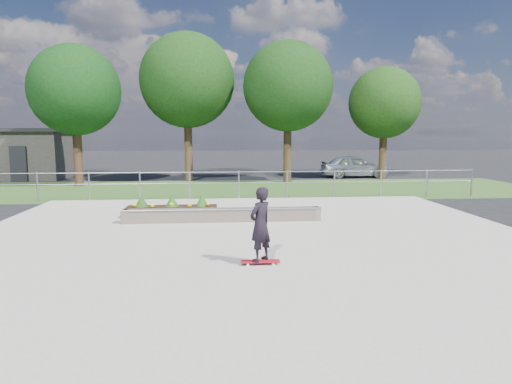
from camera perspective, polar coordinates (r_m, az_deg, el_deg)
ground at (r=11.47m, az=-0.37°, el=-6.44°), size 120.00×120.00×0.00m
grass_verge at (r=22.28m, az=-2.56°, el=0.37°), size 30.00×8.00×0.02m
concrete_slab at (r=11.46m, az=-0.37°, el=-6.30°), size 15.00×15.00×0.06m
fence at (r=18.72m, az=-2.15°, el=1.36°), size 20.06×0.06×1.20m
building at (r=31.95m, az=-29.18°, el=4.28°), size 8.40×5.40×3.00m
tree_far_left at (r=25.22m, az=-21.71°, el=11.71°), size 4.55×4.55×7.15m
tree_mid_left at (r=26.31m, az=-8.60°, el=13.59°), size 5.25×5.25×8.25m
tree_mid_right at (r=25.51m, az=4.01°, el=13.00°), size 4.90×4.90×7.70m
tree_far_right at (r=28.42m, az=15.78°, el=10.65°), size 4.20×4.20×6.60m
grind_ledge at (r=13.92m, az=-4.21°, el=-2.87°), size 6.00×0.44×0.43m
planter_bed at (r=15.31m, az=-10.52°, el=-2.11°), size 3.00×1.20×0.61m
skateboarder at (r=9.27m, az=0.54°, el=-4.12°), size 0.80×0.65×1.60m
parked_car at (r=28.85m, az=12.18°, el=3.19°), size 4.13×1.78×1.39m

